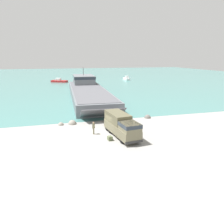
# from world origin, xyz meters

# --- Properties ---
(ground_plane) EXTENTS (240.00, 240.00, 0.00)m
(ground_plane) POSITION_xyz_m (0.00, 0.00, 0.00)
(ground_plane) COLOR gray
(water_surface) EXTENTS (240.00, 180.00, 0.01)m
(water_surface) POSITION_xyz_m (0.00, 96.13, 0.00)
(water_surface) COLOR #477F7A
(water_surface) RESTS_ON ground_plane
(landing_craft) EXTENTS (10.71, 42.98, 7.43)m
(landing_craft) POSITION_xyz_m (1.56, 30.42, 1.80)
(landing_craft) COLOR slate
(landing_craft) RESTS_ON ground_plane
(military_truck) EXTENTS (3.26, 8.03, 3.06)m
(military_truck) POSITION_xyz_m (1.25, -2.04, 1.60)
(military_truck) COLOR #6B664C
(military_truck) RESTS_ON ground_plane
(soldier_on_ramp) EXTENTS (0.43, 0.50, 1.83)m
(soldier_on_ramp) POSITION_xyz_m (-2.33, -0.28, 1.07)
(soldier_on_ramp) COLOR #6B664C
(soldier_on_ramp) RESTS_ON ground_plane
(moored_boat_a) EXTENTS (1.86, 5.61, 1.90)m
(moored_boat_a) POSITION_xyz_m (26.82, 70.88, 0.63)
(moored_boat_a) COLOR white
(moored_boat_a) RESTS_ON ground_plane
(moored_boat_b) EXTENTS (7.40, 5.54, 1.74)m
(moored_boat_b) POSITION_xyz_m (-4.94, 68.82, 0.58)
(moored_boat_b) COLOR #B22323
(moored_boat_b) RESTS_ON ground_plane
(cargo_crate) EXTENTS (0.64, 0.73, 0.55)m
(cargo_crate) POSITION_xyz_m (-0.68, -3.19, 0.28)
(cargo_crate) COLOR #566042
(cargo_crate) RESTS_ON ground_plane
(shoreline_rock_a) EXTENTS (1.17, 1.17, 1.17)m
(shoreline_rock_a) POSITION_xyz_m (8.66, 5.63, 0.00)
(shoreline_rock_a) COLOR #66605B
(shoreline_rock_a) RESTS_ON ground_plane
(shoreline_rock_b) EXTENTS (0.92, 0.92, 0.92)m
(shoreline_rock_b) POSITION_xyz_m (-6.70, 5.36, 0.00)
(shoreline_rock_b) COLOR gray
(shoreline_rock_b) RESTS_ON ground_plane
(shoreline_rock_c) EXTENTS (1.35, 1.35, 1.35)m
(shoreline_rock_c) POSITION_xyz_m (-4.86, 5.41, 0.00)
(shoreline_rock_c) COLOR gray
(shoreline_rock_c) RESTS_ON ground_plane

